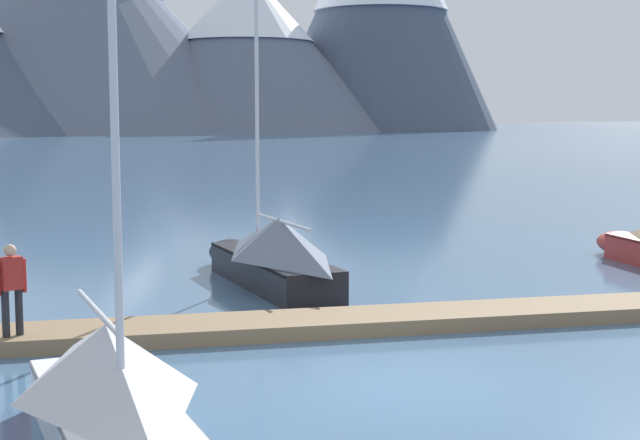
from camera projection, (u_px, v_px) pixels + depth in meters
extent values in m
plane|color=#426689|center=(414.00, 385.00, 15.15)|extent=(700.00, 700.00, 0.00)
cone|color=slate|center=(75.00, 20.00, 210.09)|extent=(94.64, 94.64, 49.43)
cone|color=slate|center=(248.00, 51.00, 209.61)|extent=(63.61, 63.61, 35.67)
cone|color=white|center=(247.00, 5.00, 208.48)|extent=(29.85, 29.85, 15.94)
cone|color=#424C60|center=(381.00, 0.00, 223.30)|extent=(56.11, 56.11, 61.46)
cube|color=#846B4C|center=(345.00, 322.00, 18.98)|extent=(25.62, 2.33, 0.30)
cylinder|color=#38383D|center=(354.00, 331.00, 18.32)|extent=(24.56, 0.89, 0.24)
cylinder|color=#38383D|center=(337.00, 316.00, 19.64)|extent=(24.56, 0.89, 0.24)
cube|color=white|center=(114.00, 430.00, 11.92)|extent=(2.20, 5.20, 0.72)
cube|color=slate|center=(113.00, 406.00, 11.88)|extent=(2.23, 5.11, 0.06)
cylinder|color=silver|center=(114.00, 109.00, 10.94)|extent=(0.10, 0.10, 7.37)
cylinder|color=silver|center=(97.00, 311.00, 12.64)|extent=(0.53, 3.02, 0.08)
pyramid|color=silver|center=(106.00, 359.00, 12.17)|extent=(2.30, 4.24, 0.93)
cube|color=black|center=(273.00, 271.00, 23.54)|extent=(2.33, 5.96, 0.80)
ellipsoid|color=black|center=(233.00, 253.00, 26.54)|extent=(1.58, 2.33, 0.76)
cube|color=black|center=(273.00, 257.00, 23.50)|extent=(2.35, 5.85, 0.06)
cylinder|color=silver|center=(257.00, 110.00, 24.14)|extent=(0.10, 0.10, 7.20)
cylinder|color=silver|center=(282.00, 222.00, 22.79)|extent=(0.60, 3.59, 0.08)
pyramid|color=slate|center=(279.00, 238.00, 23.04)|extent=(2.41, 4.84, 0.99)
ellipsoid|color=#B2332D|center=(621.00, 243.00, 28.75)|extent=(1.33, 1.84, 0.71)
cylinder|color=#232328|center=(6.00, 314.00, 17.03)|extent=(0.14, 0.14, 0.86)
cylinder|color=#232328|center=(19.00, 312.00, 17.21)|extent=(0.14, 0.14, 0.86)
cube|color=#B22823|center=(11.00, 273.00, 17.04)|extent=(0.44, 0.38, 0.60)
sphere|color=tan|center=(10.00, 250.00, 16.99)|extent=(0.22, 0.22, 0.22)
cylinder|color=#B22823|center=(24.00, 275.00, 17.22)|extent=(0.09, 0.09, 0.62)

